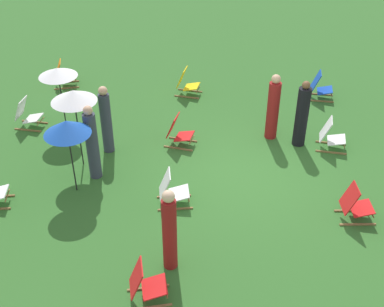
{
  "coord_description": "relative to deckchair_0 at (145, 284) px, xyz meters",
  "views": [
    {
      "loc": [
        -9.66,
        0.33,
        7.11
      ],
      "look_at": [
        0.0,
        1.2,
        0.5
      ],
      "focal_mm": 47.0,
      "sensor_mm": 36.0,
      "label": 1
    }
  ],
  "objects": [
    {
      "name": "ground_plane",
      "position": [
        3.87,
        -1.66,
        -0.37
      ],
      "size": [
        40.0,
        40.0,
        0.0
      ],
      "primitive_type": "plane",
      "color": "#2D6026"
    },
    {
      "name": "deckchair_0",
      "position": [
        0.0,
        0.0,
        0.0
      ],
      "size": [
        0.65,
        0.85,
        0.83
      ],
      "rotation": [
        0.0,
        0.0,
        0.25
      ],
      "color": "olive",
      "rests_on": "ground"
    },
    {
      "name": "deckchair_2",
      "position": [
        7.89,
        -3.91,
        0.0
      ],
      "size": [
        0.53,
        0.79,
        0.83
      ],
      "rotation": [
        0.0,
        0.0,
        -0.07
      ],
      "color": "olive",
      "rests_on": "ground"
    },
    {
      "name": "deckchair_3",
      "position": [
        5.17,
        -3.85,
        0.0
      ],
      "size": [
        0.56,
        0.81,
        0.83
      ],
      "rotation": [
        0.0,
        0.0,
        -0.12
      ],
      "color": "olive",
      "rests_on": "ground"
    },
    {
      "name": "deckchair_5",
      "position": [
        5.52,
        4.14,
        0.0
      ],
      "size": [
        0.54,
        0.8,
        0.83
      ],
      "rotation": [
        0.0,
        0.0,
        -0.09
      ],
      "color": "olive",
      "rests_on": "ground"
    },
    {
      "name": "deckchair_6",
      "position": [
        8.01,
        3.91,
        0.0
      ],
      "size": [
        0.67,
        0.86,
        0.83
      ],
      "rotation": [
        0.0,
        0.0,
        0.29
      ],
      "color": "olive",
      "rests_on": "ground"
    },
    {
      "name": "deckchair_7",
      "position": [
        2.49,
        -3.99,
        0.0
      ],
      "size": [
        0.56,
        0.81,
        0.83
      ],
      "rotation": [
        0.0,
        0.0,
        0.11
      ],
      "color": "olive",
      "rests_on": "ground"
    },
    {
      "name": "deckchair_8",
      "position": [
        5.0,
        -0.02,
        0.0
      ],
      "size": [
        0.61,
        0.83,
        0.83
      ],
      "rotation": [
        0.0,
        0.0,
        -0.19
      ],
      "color": "olive",
      "rests_on": "ground"
    },
    {
      "name": "deckchair_9",
      "position": [
        2.63,
        -0.14,
        0.0
      ],
      "size": [
        0.61,
        0.83,
        0.83
      ],
      "rotation": [
        0.0,
        0.0,
        0.18
      ],
      "color": "olive",
      "rests_on": "ground"
    },
    {
      "name": "deckchair_11",
      "position": [
        7.79,
        0.05,
        0.0
      ],
      "size": [
        0.59,
        0.82,
        0.83
      ],
      "rotation": [
        0.0,
        0.0,
        -0.16
      ],
      "color": "olive",
      "rests_on": "ground"
    },
    {
      "name": "umbrella_0",
      "position": [
        5.47,
        3.08,
        1.31
      ],
      "size": [
        0.98,
        0.98,
        1.79
      ],
      "color": "black",
      "rests_on": "ground"
    },
    {
      "name": "umbrella_1",
      "position": [
        3.92,
        2.2,
        1.49
      ],
      "size": [
        1.04,
        1.04,
        2.0
      ],
      "color": "black",
      "rests_on": "ground"
    },
    {
      "name": "umbrella_2",
      "position": [
        2.91,
        2.08,
        1.29
      ],
      "size": [
        1.0,
        1.0,
        1.82
      ],
      "color": "black",
      "rests_on": "ground"
    },
    {
      "name": "person_0",
      "position": [
        5.58,
        -2.39,
        0.48
      ],
      "size": [
        0.42,
        0.42,
        1.79
      ],
      "rotation": [
        0.0,
        0.0,
        2.67
      ],
      "color": "maroon",
      "rests_on": "ground"
    },
    {
      "name": "person_1",
      "position": [
        0.83,
        -0.33,
        0.5
      ],
      "size": [
        0.3,
        0.3,
        1.79
      ],
      "rotation": [
        0.0,
        0.0,
        6.18
      ],
      "color": "maroon",
      "rests_on": "ground"
    },
    {
      "name": "person_2",
      "position": [
        4.57,
        1.71,
        0.5
      ],
      "size": [
        0.36,
        0.36,
        1.79
      ],
      "rotation": [
        0.0,
        0.0,
        5.09
      ],
      "color": "#333847",
      "rests_on": "ground"
    },
    {
      "name": "person_3",
      "position": [
        3.47,
        1.77,
        0.53
      ],
      "size": [
        0.38,
        0.38,
        1.87
      ],
      "rotation": [
        0.0,
        0.0,
        3.56
      ],
      "color": "#333847",
      "rests_on": "ground"
    },
    {
      "name": "person_4",
      "position": [
        5.3,
        -3.09,
        0.47
      ],
      "size": [
        0.43,
        0.43,
        1.78
      ],
      "rotation": [
        0.0,
        0.0,
        0.44
      ],
      "color": "black",
      "rests_on": "ground"
    }
  ]
}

